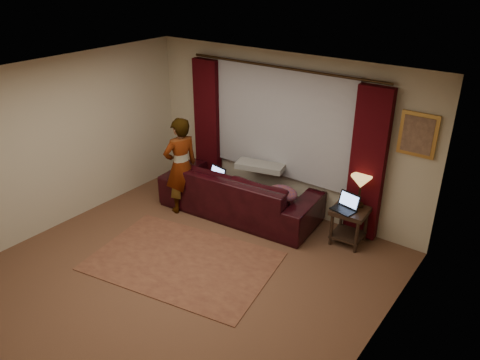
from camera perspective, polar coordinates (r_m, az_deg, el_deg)
name	(u,v)px	position (r m, az deg, el deg)	size (l,w,h in m)	color
floor	(181,276)	(6.47, -7.21, -11.56)	(5.00, 5.00, 0.01)	brown
ceiling	(168,85)	(5.33, -8.76, 11.38)	(5.00, 5.00, 0.02)	silver
wall_back	(283,134)	(7.60, 5.26, 5.64)	(5.00, 0.02, 2.60)	#BEB397
wall_left	(55,145)	(7.62, -21.63, 3.94)	(0.02, 5.00, 2.60)	#BEB397
wall_right	(369,261)	(4.61, 15.46, -9.55)	(0.02, 5.00, 2.60)	#BEB397
sheer_curtain	(282,123)	(7.49, 5.08, 6.96)	(2.50, 0.05, 1.80)	#A3A3AB
drape_left	(208,125)	(8.39, -3.96, 6.76)	(0.50, 0.14, 2.30)	#340408
drape_right	(368,165)	(6.95, 15.30, 1.77)	(0.50, 0.14, 2.30)	#340408
curtain_rod	(282,68)	(7.22, 5.14, 13.49)	(0.04, 0.04, 3.40)	#302011
picture_frame	(418,135)	(6.65, 20.89, 5.19)	(0.50, 0.04, 0.60)	gold
sofa	(240,184)	(7.62, -0.04, -0.48)	(2.64, 1.14, 1.06)	black
throw_blanket	(260,150)	(7.56, 2.50, 3.65)	(0.79, 0.32, 0.09)	gray
clothing_pile	(282,194)	(7.12, 5.17, -1.66)	(0.48, 0.37, 0.20)	brown
laptop_sofa	(212,176)	(7.62, -3.40, 0.48)	(0.34, 0.37, 0.25)	black
area_rug	(183,261)	(6.73, -7.01, -9.79)	(2.50, 1.67, 0.01)	brown
end_table	(349,226)	(7.12, 13.12, -5.44)	(0.50, 0.50, 0.58)	black
tiffany_lamp	(360,191)	(6.97, 14.40, -1.35)	(0.30, 0.30, 0.48)	olive
laptop_table	(344,203)	(6.85, 12.58, -2.76)	(0.33, 0.36, 0.24)	black
person	(181,166)	(7.65, -7.21, 1.73)	(0.48, 0.48, 1.63)	gray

